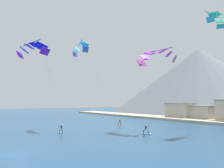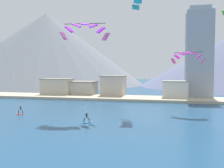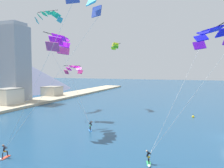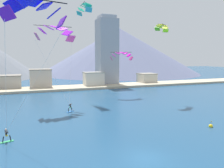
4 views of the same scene
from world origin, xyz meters
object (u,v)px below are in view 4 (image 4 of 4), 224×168
(parafoil_kite_mid_center, at_px, (55,32))
(kitesurfer_near_lead, at_px, (5,139))
(kitesurfer_mid_center, at_px, (71,109))
(race_marker_buoy, at_px, (211,126))
(parafoil_kite_distant_mid_solo, at_px, (85,8))
(parafoil_kite_near_lead, at_px, (35,10))
(parafoil_kite_distant_low_drift, at_px, (162,27))
(parafoil_kite_distant_high_outer, at_px, (121,55))

(parafoil_kite_mid_center, bearing_deg, kitesurfer_near_lead, -115.96)
(kitesurfer_mid_center, height_order, race_marker_buoy, kitesurfer_mid_center)
(parafoil_kite_distant_mid_solo, height_order, race_marker_buoy, parafoil_kite_distant_mid_solo)
(kitesurfer_near_lead, relative_size, race_marker_buoy, 1.75)
(parafoil_kite_near_lead, distance_m, parafoil_kite_distant_mid_solo, 34.35)
(parafoil_kite_distant_low_drift, height_order, parafoil_kite_distant_mid_solo, parafoil_kite_distant_mid_solo)
(parafoil_kite_distant_mid_solo, bearing_deg, kitesurfer_mid_center, -115.30)
(parafoil_kite_distant_mid_solo, distance_m, race_marker_buoy, 38.11)
(kitesurfer_near_lead, height_order, parafoil_kite_mid_center, parafoil_kite_mid_center)
(parafoil_kite_mid_center, height_order, parafoil_kite_distant_mid_solo, parafoil_kite_distant_mid_solo)
(parafoil_kite_mid_center, xyz_separation_m, parafoil_kite_distant_low_drift, (23.71, -1.14, 1.95))
(parafoil_kite_near_lead, bearing_deg, kitesurfer_near_lead, 121.60)
(parafoil_kite_near_lead, bearing_deg, kitesurfer_mid_center, 70.84)
(race_marker_buoy, bearing_deg, kitesurfer_mid_center, 136.07)
(parafoil_kite_distant_mid_solo, bearing_deg, parafoil_kite_distant_low_drift, -30.88)
(kitesurfer_near_lead, bearing_deg, parafoil_kite_distant_low_drift, 26.10)
(parafoil_kite_mid_center, relative_size, parafoil_kite_distant_mid_solo, 2.51)
(parafoil_kite_mid_center, bearing_deg, parafoil_kite_distant_mid_solo, 45.86)
(kitesurfer_mid_center, distance_m, parafoil_kite_distant_mid_solo, 25.66)
(parafoil_kite_distant_mid_solo, bearing_deg, parafoil_kite_near_lead, -111.76)
(race_marker_buoy, bearing_deg, parafoil_kite_distant_mid_solo, 110.69)
(kitesurfer_mid_center, relative_size, race_marker_buoy, 1.64)
(parafoil_kite_near_lead, distance_m, parafoil_kite_mid_center, 23.29)
(kitesurfer_near_lead, xyz_separation_m, parafoil_kite_distant_low_drift, (31.87, 15.61, 16.49))
(parafoil_kite_distant_high_outer, distance_m, race_marker_buoy, 30.80)
(parafoil_kite_distant_mid_solo, bearing_deg, race_marker_buoy, -69.31)
(parafoil_kite_near_lead, xyz_separation_m, parafoil_kite_mid_center, (4.41, 22.85, 0.78))
(parafoil_kite_near_lead, relative_size, parafoil_kite_distant_high_outer, 2.29)
(kitesurfer_near_lead, xyz_separation_m, parafoil_kite_mid_center, (8.16, 16.76, 14.54))
(parafoil_kite_distant_mid_solo, bearing_deg, parafoil_kite_mid_center, -134.14)
(parafoil_kite_mid_center, bearing_deg, kitesurfer_mid_center, -66.85)
(kitesurfer_near_lead, height_order, parafoil_kite_near_lead, parafoil_kite_near_lead)
(parafoil_kite_distant_low_drift, bearing_deg, kitesurfer_mid_center, -171.08)
(parafoil_kite_distant_high_outer, distance_m, parafoil_kite_distant_low_drift, 12.59)
(kitesurfer_near_lead, distance_m, parafoil_kite_mid_center, 23.64)
(parafoil_kite_mid_center, relative_size, parafoil_kite_distant_high_outer, 2.46)
(kitesurfer_mid_center, distance_m, parafoil_kite_distant_low_drift, 27.50)
(kitesurfer_mid_center, height_order, parafoil_kite_distant_high_outer, parafoil_kite_distant_high_outer)
(kitesurfer_mid_center, bearing_deg, race_marker_buoy, -43.93)
(kitesurfer_mid_center, height_order, parafoil_kite_distant_low_drift, parafoil_kite_distant_low_drift)
(kitesurfer_near_lead, bearing_deg, parafoil_kite_distant_mid_solo, 57.12)
(parafoil_kite_distant_high_outer, relative_size, parafoil_kite_distant_low_drift, 1.30)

